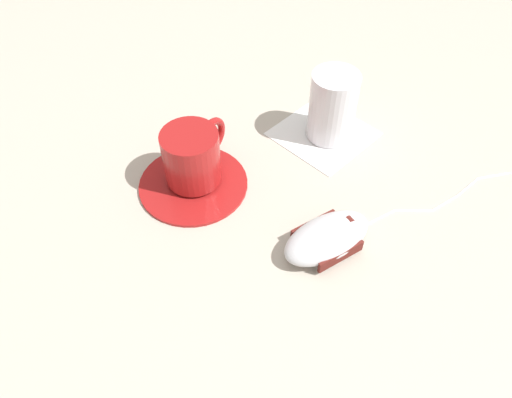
{
  "coord_description": "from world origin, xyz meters",
  "views": [
    {
      "loc": [
        -0.33,
        0.33,
        0.5
      ],
      "look_at": [
        -0.02,
        0.07,
        0.03
      ],
      "focal_mm": 35.0,
      "sensor_mm": 36.0,
      "label": 1
    }
  ],
  "objects_px": {
    "computer_mouse": "(327,238)",
    "drinking_glass": "(332,106)",
    "coffee_cup": "(193,156)",
    "saucer": "(193,183)"
  },
  "relations": [
    {
      "from": "saucer",
      "to": "drinking_glass",
      "type": "xyz_separation_m",
      "value": [
        -0.04,
        -0.21,
        0.05
      ]
    },
    {
      "from": "saucer",
      "to": "drinking_glass",
      "type": "height_order",
      "value": "drinking_glass"
    },
    {
      "from": "drinking_glass",
      "to": "coffee_cup",
      "type": "bearing_deg",
      "value": 76.16
    },
    {
      "from": "coffee_cup",
      "to": "drinking_glass",
      "type": "distance_m",
      "value": 0.21
    },
    {
      "from": "saucer",
      "to": "drinking_glass",
      "type": "relative_size",
      "value": 1.44
    },
    {
      "from": "saucer",
      "to": "drinking_glass",
      "type": "distance_m",
      "value": 0.22
    },
    {
      "from": "computer_mouse",
      "to": "drinking_glass",
      "type": "xyz_separation_m",
      "value": [
        0.14,
        -0.15,
        0.04
      ]
    },
    {
      "from": "drinking_glass",
      "to": "computer_mouse",
      "type": "bearing_deg",
      "value": 133.87
    },
    {
      "from": "computer_mouse",
      "to": "saucer",
      "type": "bearing_deg",
      "value": 19.29
    },
    {
      "from": "coffee_cup",
      "to": "drinking_glass",
      "type": "height_order",
      "value": "drinking_glass"
    }
  ]
}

